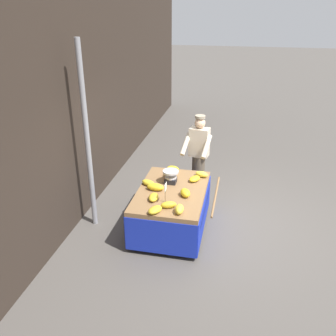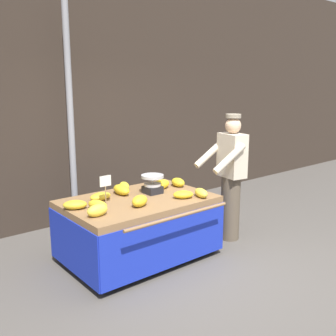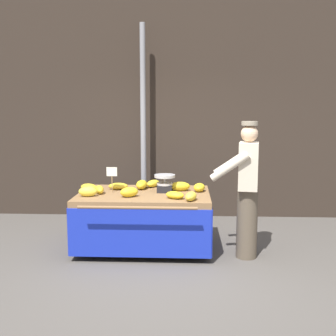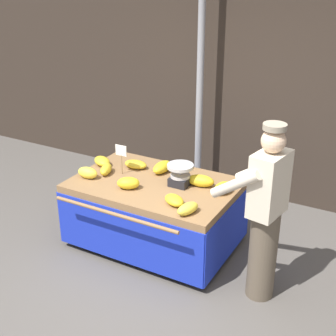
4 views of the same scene
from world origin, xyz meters
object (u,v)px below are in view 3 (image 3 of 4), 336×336
weighing_scale (165,183)px  banana_bunch_10 (88,192)px  banana_bunch_4 (180,186)px  banana_bunch_0 (118,186)px  banana_bunch_7 (153,183)px  banana_bunch_9 (142,185)px  banana_bunch_3 (199,187)px  banana_bunch_6 (99,190)px  vendor_person (247,189)px  banana_bunch_8 (191,196)px  banana_bunch_5 (89,187)px  banana_cart (144,207)px  price_sign (112,174)px  banana_bunch_2 (175,195)px  banana_bunch_1 (129,192)px  street_pole (143,125)px

weighing_scale → banana_bunch_10: size_ratio=1.20×
banana_bunch_4 → banana_bunch_0: bearing=175.5°
banana_bunch_7 → banana_bunch_9: bearing=-131.9°
weighing_scale → banana_bunch_3: 0.47m
weighing_scale → banana_bunch_0: (-0.65, 0.15, -0.07)m
banana_bunch_6 → banana_bunch_10: (-0.11, -0.19, 0.01)m
vendor_person → banana_bunch_8: bearing=-167.6°
banana_bunch_5 → banana_bunch_6: banana_bunch_6 is taller
banana_cart → banana_bunch_4: size_ratio=6.09×
banana_bunch_9 → banana_bunch_7: bearing=48.1°
price_sign → banana_bunch_5: (-0.34, 0.09, -0.20)m
banana_cart → banana_bunch_10: 0.78m
banana_bunch_2 → vendor_person: (0.89, 0.05, 0.07)m
banana_cart → banana_bunch_3: 0.79m
banana_bunch_1 → banana_bunch_4: (0.63, 0.42, -0.00)m
banana_bunch_0 → banana_bunch_7: banana_bunch_7 is taller
banana_cart → banana_bunch_7: size_ratio=6.31×
banana_bunch_4 → banana_bunch_8: (0.15, -0.59, -0.01)m
banana_bunch_2 → vendor_person: 0.90m
price_sign → banana_bunch_7: price_sign is taller
banana_bunch_10 → banana_bunch_2: bearing=-3.9°
banana_bunch_6 → banana_bunch_7: bearing=37.0°
banana_bunch_7 → banana_bunch_2: bearing=-66.4°
banana_bunch_5 → banana_bunch_7: (0.85, 0.33, -0.00)m
banana_bunch_5 → banana_bunch_6: size_ratio=1.05×
banana_bunch_9 → banana_bunch_4: bearing=-12.2°
banana_bunch_3 → vendor_person: bearing=-35.6°
banana_bunch_6 → vendor_person: (1.90, -0.21, 0.06)m
banana_bunch_9 → banana_bunch_10: bearing=-139.9°
banana_bunch_6 → banana_bunch_7: banana_bunch_6 is taller
price_sign → banana_bunch_7: 0.69m
price_sign → banana_bunch_7: bearing=39.2°
banana_bunch_6 → banana_bunch_8: 1.26m
banana_bunch_0 → banana_bunch_3: bearing=-4.9°
banana_bunch_0 → banana_bunch_2: 0.98m
price_sign → banana_bunch_0: size_ratio=1.26×
price_sign → banana_bunch_10: bearing=-133.8°
banana_bunch_1 → banana_bunch_7: banana_bunch_1 is taller
weighing_scale → price_sign: bearing=-175.1°
price_sign → vendor_person: 1.77m
street_pole → price_sign: (-0.28, -1.38, -0.61)m
banana_bunch_3 → banana_bunch_5: bearing=-179.1°
banana_bunch_7 → banana_bunch_8: 1.02m
banana_cart → banana_bunch_10: size_ratio=7.52×
banana_bunch_6 → banana_bunch_9: (0.52, 0.34, 0.01)m
banana_bunch_0 → banana_bunch_1: (0.22, -0.48, 0.02)m
banana_bunch_5 → banana_bunch_8: bearing=-21.3°
banana_cart → banana_bunch_2: bearing=-38.4°
banana_bunch_7 → banana_bunch_5: bearing=-158.8°
banana_bunch_2 → price_sign: bearing=157.7°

